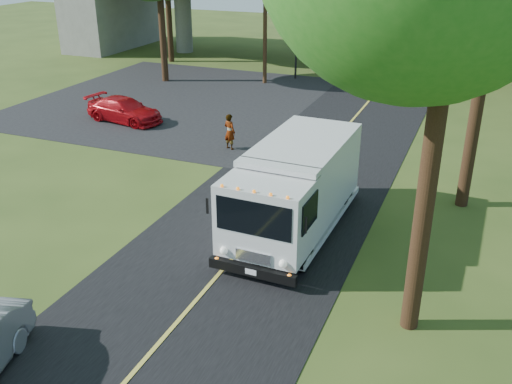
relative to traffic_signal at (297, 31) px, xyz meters
The scene contains 10 objects.
ground 26.87m from the traffic_signal, 77.01° to the right, with size 120.00×120.00×0.00m, color #334719.
road 17.38m from the traffic_signal, 69.44° to the right, with size 7.00×90.00×0.02m, color black.
parking_lot 9.96m from the traffic_signal, 122.01° to the right, with size 16.00×18.00×0.01m, color black.
lane_line 17.38m from the traffic_signal, 69.44° to the right, with size 0.12×90.00×0.01m, color gold.
overpass 8.59m from the traffic_signal, 45.00° to the left, with size 54.00×10.00×7.30m.
traffic_signal is the anchor object (origin of this frame).
utility_pole 2.86m from the traffic_signal, 126.87° to the right, with size 1.60×0.26×9.00m.
step_van 22.51m from the traffic_signal, 71.42° to the right, with size 2.79×7.17×2.99m.
red_sedan 14.18m from the traffic_signal, 111.87° to the right, with size 1.77×4.36×1.26m, color #A40A10.
pedestrian 15.06m from the traffic_signal, 83.08° to the right, with size 0.61×0.40×1.68m, color gray.
Camera 1 is at (6.39, -11.43, 9.04)m, focal length 40.00 mm.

